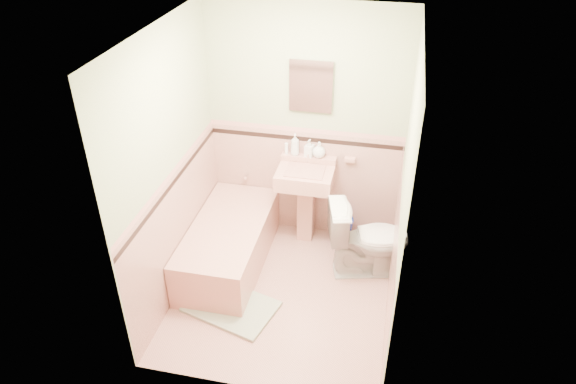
% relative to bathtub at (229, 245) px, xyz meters
% --- Properties ---
extents(floor, '(2.20, 2.20, 0.00)m').
position_rel_bathtub_xyz_m(floor, '(0.63, -0.33, -0.23)').
color(floor, tan).
rests_on(floor, ground).
extents(ceiling, '(2.20, 2.20, 0.00)m').
position_rel_bathtub_xyz_m(ceiling, '(0.63, -0.33, 2.27)').
color(ceiling, white).
rests_on(ceiling, ground).
extents(wall_back, '(2.50, 0.00, 2.50)m').
position_rel_bathtub_xyz_m(wall_back, '(0.63, 0.77, 1.02)').
color(wall_back, beige).
rests_on(wall_back, ground).
extents(wall_front, '(2.50, 0.00, 2.50)m').
position_rel_bathtub_xyz_m(wall_front, '(0.63, -1.43, 1.02)').
color(wall_front, beige).
rests_on(wall_front, ground).
extents(wall_left, '(0.00, 2.50, 2.50)m').
position_rel_bathtub_xyz_m(wall_left, '(-0.37, -0.33, 1.02)').
color(wall_left, beige).
rests_on(wall_left, ground).
extents(wall_right, '(0.00, 2.50, 2.50)m').
position_rel_bathtub_xyz_m(wall_right, '(1.63, -0.33, 1.02)').
color(wall_right, beige).
rests_on(wall_right, ground).
extents(wainscot_back, '(2.00, 0.00, 2.00)m').
position_rel_bathtub_xyz_m(wainscot_back, '(0.63, 0.76, 0.38)').
color(wainscot_back, tan).
rests_on(wainscot_back, ground).
extents(wainscot_front, '(2.00, 0.00, 2.00)m').
position_rel_bathtub_xyz_m(wainscot_front, '(0.63, -1.42, 0.38)').
color(wainscot_front, tan).
rests_on(wainscot_front, ground).
extents(wainscot_left, '(0.00, 2.20, 2.20)m').
position_rel_bathtub_xyz_m(wainscot_left, '(-0.36, -0.33, 0.38)').
color(wainscot_left, tan).
rests_on(wainscot_left, ground).
extents(wainscot_right, '(0.00, 2.20, 2.20)m').
position_rel_bathtub_xyz_m(wainscot_right, '(1.62, -0.33, 0.38)').
color(wainscot_right, tan).
rests_on(wainscot_right, ground).
extents(accent_back, '(2.00, 0.00, 2.00)m').
position_rel_bathtub_xyz_m(accent_back, '(0.63, 0.75, 0.90)').
color(accent_back, black).
rests_on(accent_back, ground).
extents(accent_front, '(2.00, 0.00, 2.00)m').
position_rel_bathtub_xyz_m(accent_front, '(0.63, -1.41, 0.90)').
color(accent_front, black).
rests_on(accent_front, ground).
extents(accent_left, '(0.00, 2.20, 2.20)m').
position_rel_bathtub_xyz_m(accent_left, '(-0.35, -0.33, 0.89)').
color(accent_left, black).
rests_on(accent_left, ground).
extents(accent_right, '(0.00, 2.20, 2.20)m').
position_rel_bathtub_xyz_m(accent_right, '(1.61, -0.33, 0.89)').
color(accent_right, black).
rests_on(accent_right, ground).
extents(cap_back, '(2.00, 0.00, 2.00)m').
position_rel_bathtub_xyz_m(cap_back, '(0.63, 0.75, 0.99)').
color(cap_back, tan).
rests_on(cap_back, ground).
extents(cap_front, '(2.00, 0.00, 2.00)m').
position_rel_bathtub_xyz_m(cap_front, '(0.63, -1.41, 0.99)').
color(cap_front, tan).
rests_on(cap_front, ground).
extents(cap_left, '(0.00, 2.20, 2.20)m').
position_rel_bathtub_xyz_m(cap_left, '(-0.35, -0.33, 1.00)').
color(cap_left, tan).
rests_on(cap_left, ground).
extents(cap_right, '(0.00, 2.20, 2.20)m').
position_rel_bathtub_xyz_m(cap_right, '(1.61, -0.33, 1.00)').
color(cap_right, tan).
rests_on(cap_right, ground).
extents(bathtub, '(0.70, 1.50, 0.45)m').
position_rel_bathtub_xyz_m(bathtub, '(0.00, 0.00, 0.00)').
color(bathtub, tan).
rests_on(bathtub, floor).
extents(tub_faucet, '(0.04, 0.12, 0.04)m').
position_rel_bathtub_xyz_m(tub_faucet, '(0.00, 0.72, 0.41)').
color(tub_faucet, silver).
rests_on(tub_faucet, wall_back).
extents(sink, '(0.57, 0.48, 0.89)m').
position_rel_bathtub_xyz_m(sink, '(0.68, 0.53, 0.22)').
color(sink, tan).
rests_on(sink, floor).
extents(sink_faucet, '(0.02, 0.02, 0.10)m').
position_rel_bathtub_xyz_m(sink_faucet, '(0.68, 0.67, 0.72)').
color(sink_faucet, silver).
rests_on(sink_faucet, sink).
extents(medicine_cabinet, '(0.37, 0.04, 0.46)m').
position_rel_bathtub_xyz_m(medicine_cabinet, '(0.68, 0.74, 1.47)').
color(medicine_cabinet, white).
rests_on(medicine_cabinet, wall_back).
extents(soap_dish, '(0.11, 0.06, 0.04)m').
position_rel_bathtub_xyz_m(soap_dish, '(1.10, 0.73, 0.72)').
color(soap_dish, tan).
rests_on(soap_dish, wall_back).
extents(soap_bottle_left, '(0.09, 0.09, 0.23)m').
position_rel_bathtub_xyz_m(soap_bottle_left, '(0.53, 0.71, 0.84)').
color(soap_bottle_left, '#B2B2B2').
rests_on(soap_bottle_left, sink).
extents(soap_bottle_mid, '(0.10, 0.10, 0.18)m').
position_rel_bathtub_xyz_m(soap_bottle_mid, '(0.68, 0.71, 0.82)').
color(soap_bottle_mid, '#B2B2B2').
rests_on(soap_bottle_mid, sink).
extents(soap_bottle_right, '(0.17, 0.17, 0.17)m').
position_rel_bathtub_xyz_m(soap_bottle_right, '(0.78, 0.71, 0.81)').
color(soap_bottle_right, '#B2B2B2').
rests_on(soap_bottle_right, sink).
extents(tube, '(0.04, 0.04, 0.12)m').
position_rel_bathtub_xyz_m(tube, '(0.44, 0.71, 0.79)').
color(tube, white).
rests_on(tube, sink).
extents(toilet, '(0.87, 0.62, 0.80)m').
position_rel_bathtub_xyz_m(toilet, '(1.38, 0.18, 0.17)').
color(toilet, white).
rests_on(toilet, floor).
extents(bucket, '(0.29, 0.29, 0.26)m').
position_rel_bathtub_xyz_m(bucket, '(1.07, 0.63, -0.10)').
color(bucket, navy).
rests_on(bucket, floor).
extents(bath_mat, '(0.92, 0.73, 0.03)m').
position_rel_bathtub_xyz_m(bath_mat, '(0.21, -0.63, -0.21)').
color(bath_mat, gray).
rests_on(bath_mat, floor).
extents(shoe, '(0.17, 0.12, 0.06)m').
position_rel_bathtub_xyz_m(shoe, '(0.21, -0.64, -0.16)').
color(shoe, '#BF1E59').
rests_on(shoe, bath_mat).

